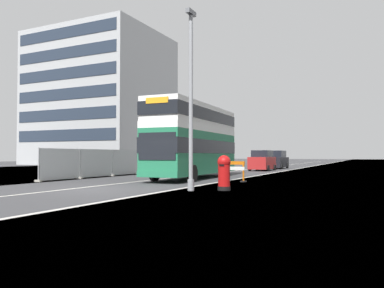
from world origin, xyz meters
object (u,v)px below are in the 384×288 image
roadworks_barrier (234,169)px  car_oncoming_near (262,161)px  red_pillar_postbox (224,171)px  lamppost_foreground (191,105)px  car_receding_mid (276,160)px  double_decker_bus (194,140)px

roadworks_barrier → car_oncoming_near: 16.36m
red_pillar_postbox → roadworks_barrier: (-1.51, 5.51, -0.10)m
lamppost_foreground → car_receding_mid: (-3.13, 28.69, -2.79)m
lamppost_foreground → car_receding_mid: size_ratio=1.74×
lamppost_foreground → roadworks_barrier: size_ratio=5.11×
lamppost_foreground → car_receding_mid: 28.99m
roadworks_barrier → car_receding_mid: size_ratio=0.34×
lamppost_foreground → car_oncoming_near: bearing=97.8°
lamppost_foreground → roadworks_barrier: lamppost_foreground is taller
red_pillar_postbox → roadworks_barrier: bearing=105.3°
red_pillar_postbox → car_receding_mid: (-4.37, 27.86, 0.12)m
double_decker_bus → red_pillar_postbox: bearing=-55.5°
roadworks_barrier → lamppost_foreground: bearing=-87.5°
double_decker_bus → red_pillar_postbox: 8.80m
double_decker_bus → car_receding_mid: size_ratio=2.36×
double_decker_bus → car_receding_mid: 20.82m
double_decker_bus → roadworks_barrier: double_decker_bus is taller
double_decker_bus → roadworks_barrier: 4.16m
double_decker_bus → red_pillar_postbox: size_ratio=6.93×
double_decker_bus → roadworks_barrier: (3.38, -1.60, -1.83)m
red_pillar_postbox → car_receding_mid: 28.20m
double_decker_bus → car_oncoming_near: bearing=87.7°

